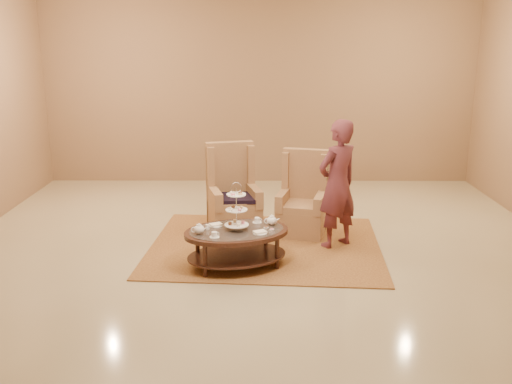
{
  "coord_description": "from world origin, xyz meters",
  "views": [
    {
      "loc": [
        -0.01,
        -6.71,
        2.68
      ],
      "look_at": [
        -0.04,
        0.2,
        0.8
      ],
      "focal_mm": 40.0,
      "sensor_mm": 36.0,
      "label": 1
    }
  ],
  "objects_px": {
    "tea_table": "(237,237)",
    "armchair_right": "(303,206)",
    "person": "(337,184)",
    "armchair_left": "(233,202)"
  },
  "relations": [
    {
      "from": "armchair_left",
      "to": "person",
      "type": "distance_m",
      "value": 1.59
    },
    {
      "from": "armchair_left",
      "to": "armchair_right",
      "type": "xyz_separation_m",
      "value": [
        0.99,
        -0.1,
        -0.03
      ]
    },
    {
      "from": "armchair_right",
      "to": "person",
      "type": "distance_m",
      "value": 0.82
    },
    {
      "from": "tea_table",
      "to": "armchair_left",
      "type": "distance_m",
      "value": 1.36
    },
    {
      "from": "tea_table",
      "to": "armchair_right",
      "type": "xyz_separation_m",
      "value": [
        0.88,
        1.26,
        0.01
      ]
    },
    {
      "from": "armchair_right",
      "to": "armchair_left",
      "type": "bearing_deg",
      "value": -171.65
    },
    {
      "from": "tea_table",
      "to": "armchair_left",
      "type": "bearing_deg",
      "value": 77.69
    },
    {
      "from": "armchair_left",
      "to": "person",
      "type": "height_order",
      "value": "person"
    },
    {
      "from": "tea_table",
      "to": "person",
      "type": "relative_size",
      "value": 0.86
    },
    {
      "from": "tea_table",
      "to": "armchair_right",
      "type": "height_order",
      "value": "armchair_right"
    }
  ]
}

